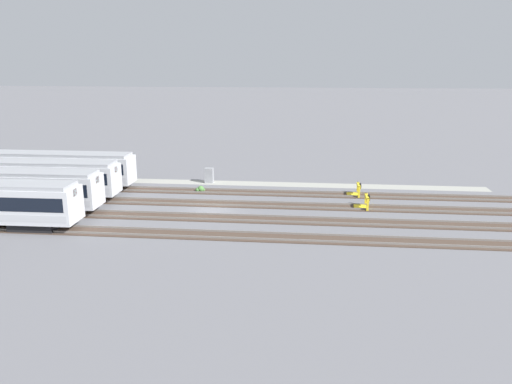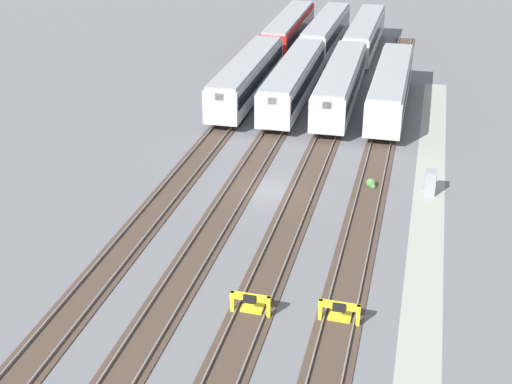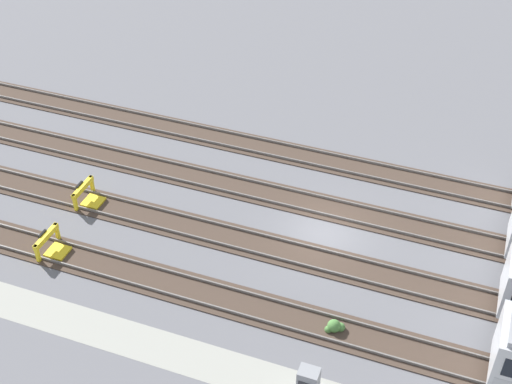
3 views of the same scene
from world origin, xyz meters
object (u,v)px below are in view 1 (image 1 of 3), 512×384
bumper_stop_nearest_track (356,191)px  weed_clump (200,189)px  subway_car_front_row_left_inner (47,168)px  electrical_cabinet (209,175)px  bumper_stop_near_inner_track (364,203)px  subway_car_back_row_leftmost (24,178)px

bumper_stop_nearest_track → weed_clump: bearing=0.1°
subway_car_front_row_left_inner → electrical_cabinet: bearing=-166.8°
bumper_stop_near_inner_track → bumper_stop_nearest_track: bearing=-85.5°
subway_car_back_row_leftmost → bumper_stop_near_inner_track: size_ratio=9.00×
subway_car_back_row_leftmost → bumper_stop_near_inner_track: 31.80m
bumper_stop_nearest_track → weed_clump: bumper_stop_nearest_track is taller
bumper_stop_nearest_track → electrical_cabinet: size_ratio=1.25×
electrical_cabinet → weed_clump: (0.17, 3.82, -0.56)m
subway_car_front_row_left_inner → subway_car_back_row_leftmost: bearing=90.0°
subway_car_front_row_left_inner → bumper_stop_nearest_track: subway_car_front_row_left_inner is taller
bumper_stop_near_inner_track → subway_car_back_row_leftmost: bearing=0.1°
subway_car_back_row_leftmost → weed_clump: (-16.00, -4.27, -1.80)m
bumper_stop_near_inner_track → weed_clump: bearing=-15.0°
subway_car_back_row_leftmost → electrical_cabinet: size_ratio=11.28×
subway_car_front_row_left_inner → electrical_cabinet: subway_car_front_row_left_inner is taller
subway_car_front_row_left_inner → bumper_stop_near_inner_track: bearing=172.4°
subway_car_back_row_leftmost → bumper_stop_nearest_track: size_ratio=9.00×
bumper_stop_nearest_track → weed_clump: 15.43m
weed_clump → bumper_stop_nearest_track: bearing=-179.9°
bumper_stop_near_inner_track → weed_clump: 16.32m
subway_car_back_row_leftmost → bumper_stop_nearest_track: 31.76m
subway_car_back_row_leftmost → bumper_stop_nearest_track: bearing=-172.2°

